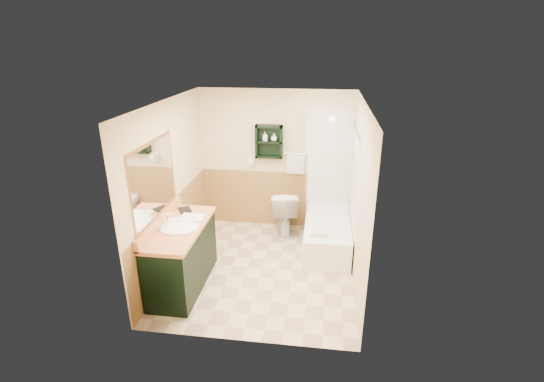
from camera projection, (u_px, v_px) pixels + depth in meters
The scene contains 25 objects.
floor at pixel (263, 268), 5.78m from camera, with size 3.00×3.00×0.00m, color beige.
back_wall at pixel (276, 160), 6.75m from camera, with size 2.60×0.04×2.40m, color #FCEFC5.
left_wall at pixel (169, 187), 5.51m from camera, with size 0.04×3.00×2.40m, color #FCEFC5.
right_wall at pixel (361, 197), 5.18m from camera, with size 0.04×3.00×2.40m, color #FCEFC5.
ceiling at pixel (261, 101), 4.90m from camera, with size 2.60×3.00×0.04m, color white.
wainscot_left at pixel (176, 232), 5.75m from camera, with size 2.98×2.98×1.00m, color tan, non-canonical shape.
wainscot_back at pixel (275, 199), 6.97m from camera, with size 2.58×2.58×1.00m, color tan, non-canonical shape.
mirror_frame at pixel (154, 181), 4.88m from camera, with size 1.30×1.30×1.00m, color brown, non-canonical shape.
mirror_glass at pixel (154, 181), 4.88m from camera, with size 1.20×1.20×0.90m, color white, non-canonical shape.
tile_right at pixel (354, 187), 5.93m from camera, with size 1.50×1.50×2.10m, color white, non-canonical shape.
tile_back at pixel (336, 172), 6.63m from camera, with size 0.95×0.95×2.10m, color white, non-canonical shape.
tile_accent at pixel (357, 132), 5.62m from camera, with size 1.50×1.50×0.10m, color #13442A, non-canonical shape.
wall_shelf at pixel (269, 142), 6.53m from camera, with size 0.45×0.15×0.55m, color black.
hair_dryer at pixel (252, 161), 6.71m from camera, with size 0.10×0.24×0.18m, color white, non-canonical shape.
towel_bar at pixel (296, 153), 6.58m from camera, with size 0.40×0.06×0.40m, color white, non-canonical shape.
curtain_rod at pixel (306, 124), 5.68m from camera, with size 0.03×0.03×1.60m, color silver.
shower_curtain at pixel (305, 175), 6.15m from camera, with size 1.05×1.05×1.70m, color beige, non-canonical shape.
vanity at pixel (182, 256), 5.23m from camera, with size 0.59×1.39×0.88m, color black.
bathtub at pixel (327, 235), 6.26m from camera, with size 0.70×1.50×0.47m, color white.
toilet at pixel (284, 212), 6.72m from camera, with size 0.44×0.79×0.77m, color white.
counter_towel at pixel (192, 218), 5.26m from camera, with size 0.31×0.24×0.04m, color white.
vanity_book at pixel (179, 205), 5.48m from camera, with size 0.16×0.02×0.21m, color black.
tub_towel at pixel (318, 232), 5.75m from camera, with size 0.24×0.20×0.07m, color white.
soap_bottle_a at pixel (265, 139), 6.51m from camera, with size 0.07×0.15×0.07m, color white.
soap_bottle_b at pixel (274, 138), 6.49m from camera, with size 0.10×0.13×0.10m, color white.
Camera 1 is at (0.80, -4.91, 3.14)m, focal length 26.00 mm.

